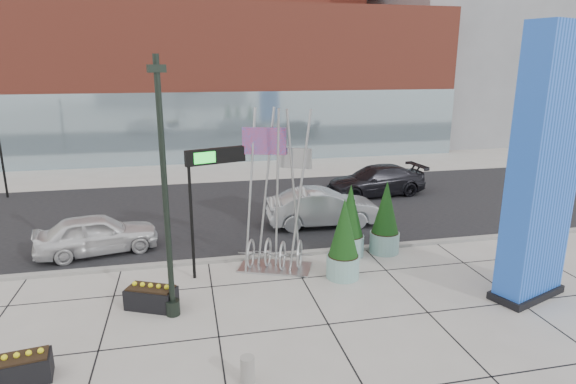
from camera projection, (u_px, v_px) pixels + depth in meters
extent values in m
plane|color=#9E9991|center=(285.00, 310.00, 13.99)|extent=(160.00, 160.00, 0.00)
cube|color=black|center=(243.00, 210.00, 23.42)|extent=(80.00, 12.00, 0.02)
cube|color=gray|center=(263.00, 256.00, 17.75)|extent=(80.00, 0.30, 0.12)
cube|color=#9F3F2E|center=(227.00, 82.00, 38.24)|extent=(34.00, 10.00, 11.00)
cube|color=#8CA5B2|center=(235.00, 127.00, 34.49)|extent=(34.00, 0.60, 5.00)
cube|color=slate|center=(477.00, 41.00, 47.17)|extent=(20.00, 18.00, 18.00)
cube|color=#0B3EA9|center=(543.00, 168.00, 13.85)|extent=(2.41, 1.63, 8.07)
cube|color=black|center=(526.00, 292.00, 14.87)|extent=(2.64, 1.86, 0.22)
cylinder|color=black|center=(165.00, 194.00, 12.83)|extent=(0.16, 0.16, 7.19)
cylinder|color=black|center=(173.00, 307.00, 13.70)|extent=(0.40, 0.40, 0.45)
cube|color=black|center=(157.00, 69.00, 11.98)|extent=(0.49, 0.33, 0.20)
cube|color=#B4B6B9|center=(275.00, 267.00, 16.87)|extent=(2.75, 2.07, 0.07)
cylinder|color=#B4B6B9|center=(252.00, 194.00, 15.77)|extent=(0.10, 0.10, 5.61)
cylinder|color=#B4B6B9|center=(264.00, 190.00, 16.24)|extent=(0.10, 0.10, 5.61)
cylinder|color=#B4B6B9|center=(279.00, 192.00, 16.06)|extent=(0.10, 0.10, 5.61)
cylinder|color=#B4B6B9|center=(291.00, 188.00, 16.48)|extent=(0.10, 0.10, 5.61)
cylinder|color=#B4B6B9|center=(303.00, 192.00, 16.07)|extent=(0.10, 0.10, 5.61)
torus|color=#B4B6B9|center=(252.00, 257.00, 16.46)|extent=(0.45, 0.98, 1.02)
torus|color=#B4B6B9|center=(267.00, 253.00, 16.79)|extent=(0.45, 0.98, 1.02)
torus|color=#B4B6B9|center=(284.00, 254.00, 16.69)|extent=(0.45, 0.98, 1.02)
torus|color=#B4B6B9|center=(298.00, 251.00, 17.02)|extent=(0.45, 0.98, 1.02)
cube|color=red|center=(264.00, 142.00, 15.64)|extent=(1.41, 0.50, 0.90)
cube|color=#B4B6B9|center=(293.00, 157.00, 16.10)|extent=(1.02, 0.57, 0.67)
cylinder|color=gray|center=(248.00, 370.00, 10.77)|extent=(0.33, 0.33, 0.64)
cylinder|color=black|center=(191.00, 217.00, 15.56)|extent=(0.10, 0.10, 4.27)
cube|color=black|center=(218.00, 158.00, 15.25)|extent=(1.99, 0.79, 0.51)
cube|color=#19D833|center=(205.00, 159.00, 15.06)|extent=(0.68, 0.24, 0.36)
cylinder|color=#83B1AA|center=(384.00, 242.00, 18.23)|extent=(1.12, 1.12, 0.78)
cylinder|color=black|center=(385.00, 232.00, 18.13)|extent=(1.03, 1.03, 0.07)
cone|color=black|center=(386.00, 207.00, 17.87)|extent=(1.00, 1.00, 2.01)
cylinder|color=#83B1AA|center=(349.00, 245.00, 17.94)|extent=(1.09, 1.09, 0.76)
cylinder|color=black|center=(349.00, 236.00, 17.84)|extent=(1.00, 1.00, 0.07)
cone|color=black|center=(350.00, 210.00, 17.59)|extent=(0.98, 0.98, 1.96)
cylinder|color=#83B1AA|center=(343.00, 266.00, 16.07)|extent=(1.10, 1.10, 0.77)
cylinder|color=black|center=(343.00, 256.00, 15.97)|extent=(1.01, 1.01, 0.07)
cone|color=black|center=(344.00, 228.00, 15.71)|extent=(0.99, 0.99, 1.98)
cube|color=black|center=(151.00, 298.00, 14.08)|extent=(1.60, 1.25, 0.61)
cube|color=black|center=(151.00, 288.00, 13.99)|extent=(1.46, 1.11, 0.06)
cube|color=black|center=(19.00, 370.00, 10.80)|extent=(1.44, 0.87, 0.58)
cube|color=black|center=(17.00, 358.00, 10.72)|extent=(1.33, 0.76, 0.06)
imported|color=silver|center=(97.00, 234.00, 18.04)|extent=(4.67, 2.66, 1.50)
imported|color=#A8ACB0|center=(323.00, 208.00, 21.11)|extent=(4.98, 1.93, 1.62)
imported|color=black|center=(375.00, 181.00, 25.98)|extent=(5.67, 2.78, 1.59)
cylinder|color=black|center=(3.00, 168.00, 25.27)|extent=(0.12, 0.12, 3.20)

